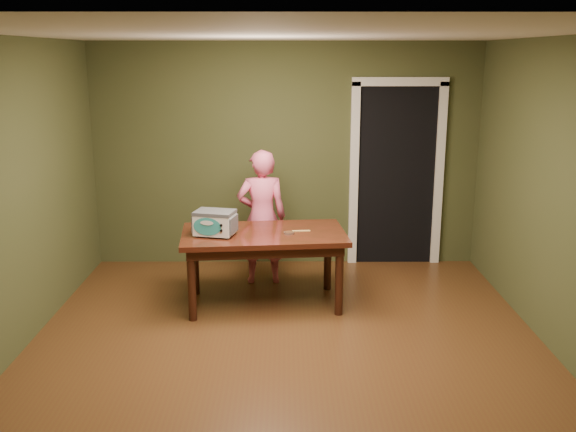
# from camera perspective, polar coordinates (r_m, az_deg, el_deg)

# --- Properties ---
(floor) EXTENTS (5.00, 5.00, 0.00)m
(floor) POSITION_cam_1_polar(r_m,az_deg,el_deg) (5.51, -0.14, -12.22)
(floor) COLOR #503216
(floor) RESTS_ON ground
(room_shell) EXTENTS (4.52, 5.02, 2.61)m
(room_shell) POSITION_cam_1_polar(r_m,az_deg,el_deg) (4.99, -0.15, 5.62)
(room_shell) COLOR #404525
(room_shell) RESTS_ON ground
(doorway) EXTENTS (1.10, 0.66, 2.25)m
(doorway) POSITION_cam_1_polar(r_m,az_deg,el_deg) (7.95, 9.24, 3.90)
(doorway) COLOR black
(doorway) RESTS_ON ground
(dining_table) EXTENTS (1.68, 1.04, 0.75)m
(dining_table) POSITION_cam_1_polar(r_m,az_deg,el_deg) (6.34, -2.17, -2.31)
(dining_table) COLOR #33160B
(dining_table) RESTS_ON floor
(toy_oven) EXTENTS (0.44, 0.34, 0.24)m
(toy_oven) POSITION_cam_1_polar(r_m,az_deg,el_deg) (6.21, -6.52, -0.54)
(toy_oven) COLOR #4C4F54
(toy_oven) RESTS_ON dining_table
(baking_pan) EXTENTS (0.10, 0.10, 0.02)m
(baking_pan) POSITION_cam_1_polar(r_m,az_deg,el_deg) (6.25, 0.08, -1.50)
(baking_pan) COLOR silver
(baking_pan) RESTS_ON dining_table
(spatula) EXTENTS (0.18, 0.04, 0.01)m
(spatula) POSITION_cam_1_polar(r_m,az_deg,el_deg) (6.35, 1.18, -1.32)
(spatula) COLOR #DBB35F
(spatula) RESTS_ON dining_table
(child) EXTENTS (0.57, 0.40, 1.47)m
(child) POSITION_cam_1_polar(r_m,az_deg,el_deg) (6.95, -2.34, -0.10)
(child) COLOR #EA6085
(child) RESTS_ON floor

